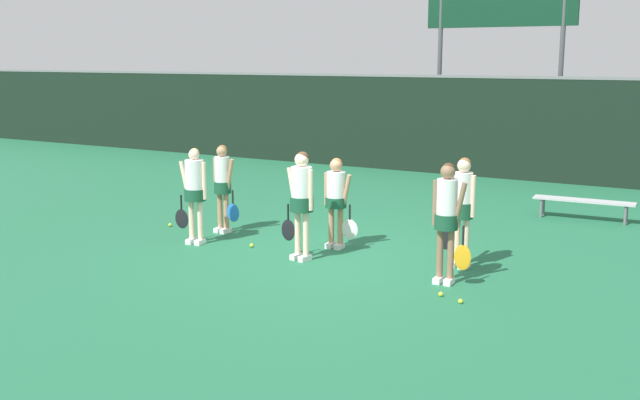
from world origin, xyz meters
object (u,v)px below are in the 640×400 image
Objects in this scene: player_3 at (223,182)px; tennis_ball_4 at (170,225)px; tennis_ball_1 at (441,294)px; tennis_ball_2 at (299,250)px; scoreboard at (500,10)px; player_0 at (195,188)px; bench_courtside at (584,202)px; tennis_ball_0 at (252,245)px; player_1 at (301,195)px; tennis_ball_3 at (461,301)px; player_5 at (462,203)px; player_4 at (336,195)px; player_2 at (447,213)px.

tennis_ball_4 is at bearing -170.14° from player_3.
tennis_ball_1 is 3.23m from tennis_ball_2.
player_0 is (-1.86, -11.90, -3.65)m from scoreboard.
bench_courtside is at bearing -58.82° from scoreboard.
tennis_ball_0 reaches higher than tennis_ball_2.
tennis_ball_4 is (-2.37, 0.55, -0.00)m from tennis_ball_0.
tennis_ball_1 is at bearing -13.42° from tennis_ball_4.
player_1 reaches higher than player_0.
tennis_ball_3 is (3.45, -12.74, -4.64)m from scoreboard.
bench_courtside is 6.43m from tennis_ball_3.
player_3 is at bearing 162.01° from tennis_ball_1.
player_5 is at bearing -75.61° from scoreboard.
player_5 is at bearing 30.84° from player_1.
player_4 reaches higher than tennis_ball_3.
player_3 is 1.64m from tennis_ball_0.
tennis_ball_2 is (-0.31, 0.42, -1.06)m from player_1.
player_4 is 3.81m from tennis_ball_4.
tennis_ball_0 is 2.43m from tennis_ball_4.
scoreboard is at bearing 118.45° from bench_courtside.
player_1 is 27.60× the size of tennis_ball_3.
player_3 is (-0.10, 0.96, -0.04)m from player_0.
tennis_ball_3 is at bearing -96.19° from bench_courtside.
player_1 is at bearing -12.06° from tennis_ball_0.
tennis_ball_1 is (2.72, -0.69, -1.06)m from player_1.
player_5 is at bearing 99.89° from tennis_ball_1.
player_5 is (4.78, -0.05, 0.06)m from player_3.
player_2 is at bearing -4.82° from tennis_ball_0.
player_0 is 0.97m from player_3.
player_3 reaches higher than tennis_ball_1.
player_3 is (-4.88, 1.01, -0.09)m from player_2.
player_5 is 2.11m from tennis_ball_3.
bench_courtside is 7.43m from player_3.
tennis_ball_2 is (-2.76, -0.47, -1.01)m from player_5.
bench_courtside is at bearing 41.78° from player_3.
tennis_ball_0 is 1.05× the size of tennis_ball_1.
player_4 is 22.63× the size of tennis_ball_0.
bench_courtside is 8.49m from tennis_ball_4.
player_2 is 2.63m from player_4.
tennis_ball_0 is at bearing 178.66° from player_1.
tennis_ball_1 is (4.96, -0.68, -0.99)m from player_0.
player_2 is 3.90m from tennis_ball_0.
tennis_ball_3 is at bearing -15.13° from player_3.
player_1 is at bearing 165.70° from tennis_ball_1.
player_4 is at bearing 15.95° from player_0.
scoreboard is 3.26× the size of player_1.
player_1 is 26.70× the size of tennis_ball_4.
tennis_ball_1 reaches higher than tennis_ball_3.
tennis_ball_2 is (-3.77, -5.13, -0.34)m from bench_courtside.
tennis_ball_4 is (-3.26, 0.38, -0.00)m from tennis_ball_2.
player_1 is 1.13× the size of player_4.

